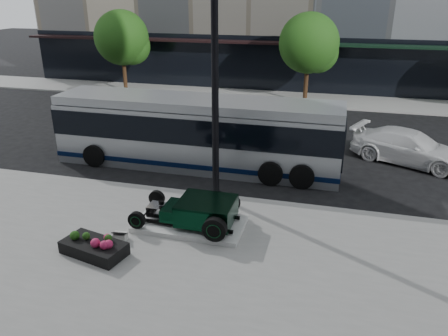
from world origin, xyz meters
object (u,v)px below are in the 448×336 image
(hot_rod, at_px, (200,211))
(white_sedan, at_px, (409,147))
(flower_planter, at_px, (94,247))
(transit_bus, at_px, (197,132))
(lamppost, at_px, (215,99))

(hot_rod, xyz_separation_m, white_sedan, (7.02, 7.90, 0.02))
(flower_planter, bearing_deg, white_sedan, 46.78)
(hot_rod, height_order, transit_bus, transit_bus)
(lamppost, xyz_separation_m, white_sedan, (7.14, 5.70, -2.99))
(hot_rod, xyz_separation_m, lamppost, (-0.11, 2.21, 3.01))
(white_sedan, bearing_deg, hot_rod, 161.65)
(flower_planter, height_order, white_sedan, white_sedan)
(flower_planter, bearing_deg, transit_bus, 85.10)
(white_sedan, bearing_deg, lamppost, 151.88)
(hot_rod, relative_size, white_sedan, 0.65)
(hot_rod, height_order, white_sedan, white_sedan)
(flower_planter, bearing_deg, lamppost, 61.92)
(transit_bus, bearing_deg, lamppost, -61.40)
(flower_planter, distance_m, transit_bus, 7.62)
(lamppost, xyz_separation_m, flower_planter, (-2.34, -4.39, -3.37))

